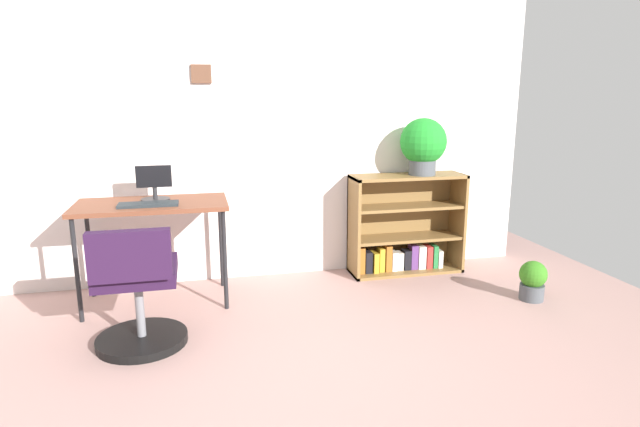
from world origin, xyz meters
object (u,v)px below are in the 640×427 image
keyboard (148,204)px  potted_plant_floor (533,280)px  potted_plant_on_shelf (423,144)px  monitor (154,185)px  desk (152,212)px  bookshelf_low (403,229)px  office_chair (138,295)px

keyboard → potted_plant_floor: bearing=-10.3°
potted_plant_on_shelf → monitor: bearing=-176.4°
desk → potted_plant_on_shelf: bearing=5.4°
potted_plant_on_shelf → potted_plant_floor: bearing=-55.3°
monitor → potted_plant_floor: size_ratio=0.85×
desk → keyboard: bearing=-96.3°
bookshelf_low → potted_plant_on_shelf: bearing=-25.0°
keyboard → potted_plant_on_shelf: bearing=8.2°
keyboard → bookshelf_low: size_ratio=0.42×
monitor → potted_plant_floor: 2.72m
bookshelf_low → monitor: bearing=-174.5°
office_chair → potted_plant_on_shelf: bearing=22.8°
keyboard → office_chair: size_ratio=0.51×
bookshelf_low → potted_plant_floor: (0.65, -0.82, -0.20)m
potted_plant_on_shelf → office_chair: bearing=-157.2°
monitor → keyboard: size_ratio=0.63×
bookshelf_low → potted_plant_floor: 1.07m
monitor → keyboard: 0.20m
monitor → potted_plant_on_shelf: 2.04m
monitor → keyboard: (-0.03, -0.17, -0.10)m
desk → bookshelf_low: bearing=7.3°
potted_plant_on_shelf → desk: bearing=-174.6°
bookshelf_low → desk: bearing=-172.7°
desk → bookshelf_low: 1.97m
keyboard → potted_plant_floor: (2.59, -0.47, -0.58)m
desk → potted_plant_on_shelf: (2.05, 0.19, 0.39)m
keyboard → bookshelf_low: bearing=10.3°
desk → potted_plant_floor: desk is taller
bookshelf_low → potted_plant_floor: size_ratio=3.22×
monitor → potted_plant_floor: (2.56, -0.64, -0.68)m
monitor → bookshelf_low: size_ratio=0.26×
potted_plant_floor → desk: bearing=167.5°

